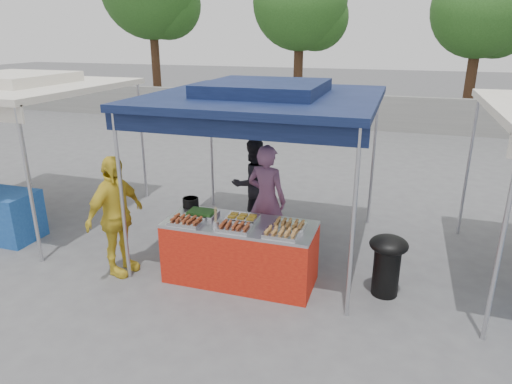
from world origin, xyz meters
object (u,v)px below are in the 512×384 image
(cooking_pot, at_px, (191,202))
(vendor_woman, at_px, (267,200))
(vendor_table, at_px, (240,252))
(helper_man, at_px, (253,183))
(wok_burner, at_px, (387,260))
(customer_person, at_px, (116,217))

(cooking_pot, distance_m, vendor_woman, 1.14)
(vendor_table, height_order, cooking_pot, cooking_pot)
(cooking_pot, distance_m, helper_man, 1.59)
(cooking_pot, xyz_separation_m, vendor_woman, (0.96, 0.62, -0.07))
(vendor_table, distance_m, helper_man, 1.94)
(vendor_table, distance_m, wok_burner, 1.92)
(cooking_pot, bearing_deg, vendor_woman, 33.15)
(vendor_table, bearing_deg, helper_man, 103.13)
(vendor_woman, bearing_deg, vendor_table, 95.97)
(vendor_woman, bearing_deg, cooking_pot, 44.00)
(cooking_pot, distance_m, wok_burner, 2.81)
(wok_burner, xyz_separation_m, customer_person, (-3.60, -0.55, 0.36))
(cooking_pot, height_order, customer_person, customer_person)
(vendor_woman, distance_m, helper_man, 1.04)
(vendor_woman, bearing_deg, customer_person, 46.59)
(cooking_pot, distance_m, customer_person, 1.05)
(vendor_woman, bearing_deg, helper_man, -49.15)
(cooking_pot, xyz_separation_m, customer_person, (-0.82, -0.65, -0.07))
(wok_burner, bearing_deg, vendor_woman, 141.63)
(vendor_woman, bearing_deg, wok_burner, 169.14)
(helper_man, bearing_deg, customer_person, 15.91)
(helper_man, bearing_deg, cooking_pot, 29.88)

